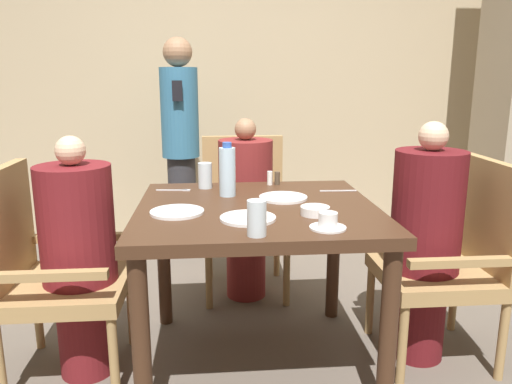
{
  "coord_description": "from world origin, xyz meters",
  "views": [
    {
      "loc": [
        -0.19,
        -2.13,
        1.33
      ],
      "look_at": [
        0.0,
        0.05,
        0.82
      ],
      "focal_mm": 35.0,
      "sensor_mm": 36.0,
      "label": 1
    }
  ],
  "objects": [
    {
      "name": "plate_dessert_center",
      "position": [
        -0.34,
        -0.1,
        0.78
      ],
      "size": [
        0.22,
        0.22,
        0.01
      ],
      "color": "white",
      "rests_on": "dining_table"
    },
    {
      "name": "plate_main_right",
      "position": [
        0.13,
        0.11,
        0.78
      ],
      "size": [
        0.22,
        0.22,
        0.01
      ],
      "color": "white",
      "rests_on": "dining_table"
    },
    {
      "name": "pepper_shaker",
      "position": [
        0.14,
        0.42,
        0.81
      ],
      "size": [
        0.03,
        0.03,
        0.07
      ],
      "color": "#4C3D2D",
      "rests_on": "dining_table"
    },
    {
      "name": "glass_tall_near",
      "position": [
        -0.23,
        0.38,
        0.84
      ],
      "size": [
        0.07,
        0.07,
        0.13
      ],
      "color": "silver",
      "rests_on": "dining_table"
    },
    {
      "name": "teacup_with_saucer",
      "position": [
        0.23,
        -0.36,
        0.8
      ],
      "size": [
        0.14,
        0.14,
        0.06
      ],
      "color": "white",
      "rests_on": "dining_table"
    },
    {
      "name": "fork_beside_plate",
      "position": [
        -0.37,
        0.33,
        0.78
      ],
      "size": [
        0.17,
        0.03,
        0.0
      ],
      "color": "silver",
      "rests_on": "dining_table"
    },
    {
      "name": "diner_in_right_chair",
      "position": [
        0.78,
        0.0,
        0.58
      ],
      "size": [
        0.32,
        0.32,
        1.14
      ],
      "color": "#5B1419",
      "rests_on": "ground_plane"
    },
    {
      "name": "salt_shaker",
      "position": [
        0.11,
        0.42,
        0.81
      ],
      "size": [
        0.03,
        0.03,
        0.07
      ],
      "color": "white",
      "rests_on": "dining_table"
    },
    {
      "name": "water_bottle",
      "position": [
        -0.12,
        0.2,
        0.89
      ],
      "size": [
        0.08,
        0.08,
        0.26
      ],
      "color": "silver",
      "rests_on": "dining_table"
    },
    {
      "name": "bowl_small",
      "position": [
        0.23,
        -0.17,
        0.79
      ],
      "size": [
        0.12,
        0.12,
        0.04
      ],
      "color": "white",
      "rests_on": "dining_table"
    },
    {
      "name": "dining_table",
      "position": [
        0.0,
        0.0,
        0.67
      ],
      "size": [
        1.05,
        1.0,
        0.77
      ],
      "color": "#422819",
      "rests_on": "ground_plane"
    },
    {
      "name": "wall_back",
      "position": [
        0.0,
        2.17,
        1.4
      ],
      "size": [
        8.0,
        0.06,
        2.8
      ],
      "color": "tan",
      "rests_on": "ground_plane"
    },
    {
      "name": "ground_plane",
      "position": [
        0.0,
        0.0,
        0.0
      ],
      "size": [
        16.0,
        16.0,
        0.0
      ],
      "primitive_type": "plane",
      "color": "#60564C"
    },
    {
      "name": "chair_far_side",
      "position": [
        0.0,
        0.91,
        0.51
      ],
      "size": [
        0.52,
        0.52,
        0.96
      ],
      "color": "#A88451",
      "rests_on": "ground_plane"
    },
    {
      "name": "plate_main_left",
      "position": [
        -0.06,
        -0.22,
        0.78
      ],
      "size": [
        0.22,
        0.22,
        0.01
      ],
      "color": "white",
      "rests_on": "dining_table"
    },
    {
      "name": "knife_beside_plate",
      "position": [
        0.44,
        0.25,
        0.78
      ],
      "size": [
        0.18,
        0.02,
        0.0
      ],
      "color": "silver",
      "rests_on": "dining_table"
    },
    {
      "name": "chair_left_side",
      "position": [
        -0.93,
        0.0,
        0.51
      ],
      "size": [
        0.52,
        0.52,
        0.96
      ],
      "color": "#A88451",
      "rests_on": "ground_plane"
    },
    {
      "name": "diner_in_left_chair",
      "position": [
        -0.78,
        0.0,
        0.56
      ],
      "size": [
        0.32,
        0.32,
        1.09
      ],
      "color": "maroon",
      "rests_on": "ground_plane"
    },
    {
      "name": "standing_host",
      "position": [
        -0.43,
        1.55,
        0.86
      ],
      "size": [
        0.27,
        0.31,
        1.6
      ],
      "color": "#2D2D33",
      "rests_on": "ground_plane"
    },
    {
      "name": "glass_tall_mid",
      "position": [
        -0.04,
        -0.42,
        0.84
      ],
      "size": [
        0.07,
        0.07,
        0.13
      ],
      "color": "silver",
      "rests_on": "dining_table"
    },
    {
      "name": "diner_in_far_chair",
      "position": [
        -0.0,
        0.76,
        0.56
      ],
      "size": [
        0.32,
        0.32,
        1.09
      ],
      "color": "maroon",
      "rests_on": "ground_plane"
    },
    {
      "name": "chair_right_side",
      "position": [
        0.93,
        0.0,
        0.51
      ],
      "size": [
        0.52,
        0.52,
        0.96
      ],
      "color": "#A88451",
      "rests_on": "ground_plane"
    }
  ]
}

